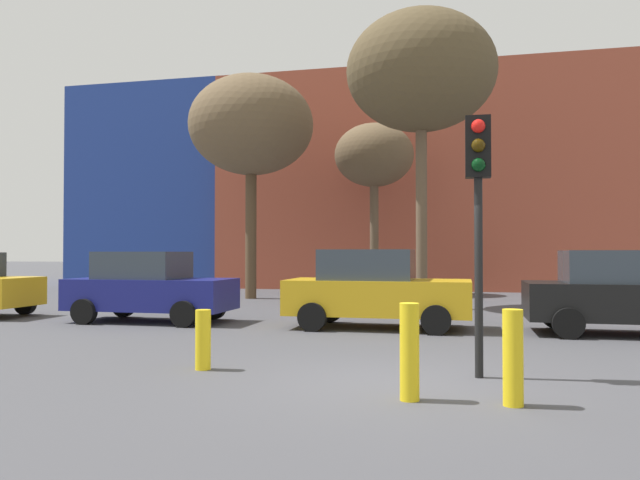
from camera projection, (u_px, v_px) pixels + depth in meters
ground_plane at (390, 383)px, 8.49m from camera, size 200.00×200.00×0.00m
building_backdrop at (452, 186)px, 33.94m from camera, size 41.93×11.04×12.89m
parked_car_1 at (149, 287)px, 16.06m from camera, size 4.25×2.08×1.84m
parked_car_2 at (375, 289)px, 14.71m from camera, size 4.36×2.14×1.89m
parked_car_3 at (624, 293)px, 13.46m from camera, size 4.31×2.11×1.87m
traffic_light_island at (478, 185)px, 8.90m from camera, size 0.36×0.36×3.81m
bare_tree_0 at (251, 126)px, 24.36m from camera, size 4.96×4.96×8.89m
bare_tree_1 at (421, 73)px, 19.91m from camera, size 4.87×4.87×9.67m
bare_tree_2 at (374, 157)px, 26.65m from camera, size 3.46×3.46×7.46m
bollard_yellow_0 at (513, 358)px, 7.24m from camera, size 0.24×0.24×1.14m
bollard_yellow_1 at (203, 340)px, 9.49m from camera, size 0.24×0.24×0.93m
bollard_yellow_2 at (409, 352)px, 7.51m from camera, size 0.24×0.24×1.19m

